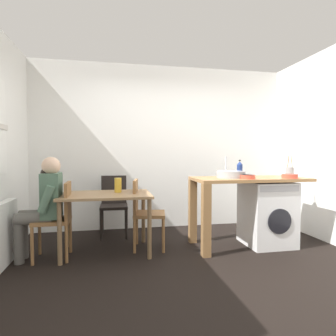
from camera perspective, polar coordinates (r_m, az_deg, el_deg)
ground_plane at (r=3.40m, az=4.19°, el=-18.48°), size 5.46×5.46×0.00m
wall_back at (r=4.88m, az=-1.23°, el=4.13°), size 4.60×0.10×2.70m
radiator at (r=3.66m, az=-30.22°, el=-11.53°), size 0.10×0.80×0.70m
dining_table at (r=3.68m, az=-12.19°, el=-6.48°), size 1.10×0.76×0.74m
chair_person_seat at (r=3.66m, az=-20.87°, el=-8.81°), size 0.41×0.41×0.90m
chair_opposite at (r=3.79m, az=-4.84°, el=-8.26°), size 0.46×0.46×0.90m
chair_spare_by_wall at (r=4.47m, az=-10.68°, el=-6.62°), size 0.41×0.41×0.90m
seated_person at (r=3.66m, az=-23.42°, el=-6.25°), size 0.50×0.51×1.20m
kitchen_counter at (r=3.91m, az=13.05°, el=-4.22°), size 1.50×0.68×0.92m
washing_machine at (r=4.17m, az=19.03°, el=-8.47°), size 0.60×0.61×0.86m
sink_basin at (r=3.87m, az=12.39°, el=-1.25°), size 0.38×0.38×0.09m
tap at (r=4.03m, az=11.38°, el=0.27°), size 0.02×0.02×0.28m
bottle_tall_green at (r=4.17m, az=14.04°, el=-0.16°), size 0.08×0.08×0.23m
mixing_bowl at (r=3.74m, az=15.54°, el=-1.67°), size 0.18×0.18×0.05m
utensil_crock at (r=4.34m, az=22.99°, el=-0.65°), size 0.11×0.11×0.30m
colander at (r=4.02m, az=23.01°, el=-1.46°), size 0.20×0.20×0.06m
vase at (r=3.76m, az=-9.89°, el=-3.36°), size 0.09×0.09×0.19m
scissors at (r=3.87m, az=15.86°, el=-1.89°), size 0.15×0.06×0.01m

